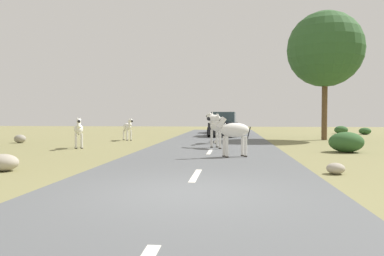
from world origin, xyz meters
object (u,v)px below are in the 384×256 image
Objects in this scene: tree_5 at (325,49)px; bush_3 at (341,130)px; bush_1 at (365,131)px; zebra_3 at (128,127)px; rock_2 at (336,168)px; zebra_2 at (232,131)px; rock_0 at (20,139)px; zebra_1 at (79,130)px; car_1 at (224,125)px; zebra_0 at (214,126)px; rock_1 at (3,163)px; car_0 at (223,123)px; zebra_4 at (217,126)px; bush_0 at (346,142)px.

tree_5 is 7.28× the size of bush_3.
bush_3 is at bearing 145.97° from bush_1.
rock_2 is (9.05, -12.42, -0.68)m from zebra_3.
zebra_2 reaches higher than rock_0.
rock_0 is (-5.40, -2.71, -0.59)m from zebra_3.
zebra_2 is (7.11, -3.37, 0.11)m from zebra_1.
zebra_0 is at bearing 90.61° from car_1.
rock_1 is 8.97m from rock_2.
zebra_1 is 0.34× the size of car_0.
zebra_2 is 7.36m from rock_1.
zebra_4 is at bearing -122.50° from bush_3.
car_1 reaches higher than zebra_3.
zebra_4 reaches higher than bush_0.
zebra_0 is 1.49× the size of bush_3.
car_0 reaches higher than rock_1.
car_1 is 13.46m from rock_0.
zebra_0 is at bearing 0.36° from rock_0.
zebra_4 reaches higher than bush_1.
rock_0 is (-11.77, 6.36, -0.76)m from zebra_2.
car_0 is (6.37, 15.66, -0.03)m from zebra_1.
zebra_4 is 1.91× the size of rock_1.
bush_3 reaches higher than rock_2.
tree_5 reaches higher than rock_1.
car_0 is 0.54× the size of tree_5.
zebra_2 reaches higher than rock_1.
car_1 is at bearing 115.65° from bush_0.
rock_0 is (-10.83, -0.07, -0.74)m from zebra_0.
rock_2 is (3.61, -9.77, -0.82)m from zebra_0.
bush_0 is at bearing -111.34° from bush_1.
rock_0 is at bearing 167.68° from bush_0.
zebra_4 is 1.78× the size of bush_1.
car_1 is 18.47m from rock_1.
zebra_3 is at bearing -147.33° from bush_3.
bush_3 is at bearing 67.86° from tree_5.
zebra_4 is 15.37m from car_0.
rock_2 is at bearing 121.65° from zebra_1.
zebra_1 is 23.00m from bush_1.
zebra_1 reaches higher than bush_1.
bush_0 is at bearing 119.15° from car_1.
zebra_0 is at bearing 118.53° from zebra_3.
car_0 is 4.99× the size of rock_1.
zebra_3 is at bearing -171.95° from tree_5.
rock_2 is at bearing 90.55° from zebra_3.
zebra_1 reaches higher than rock_2.
rock_2 is (9.78, -6.72, -0.73)m from zebra_1.
car_1 reaches higher than zebra_4.
zebra_0 is at bearing 88.46° from car_0.
zebra_2 is at bearing 130.78° from zebra_1.
zebra_0 is 16.11m from bush_3.
bush_1 is at bearing -136.77° from zebra_0.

